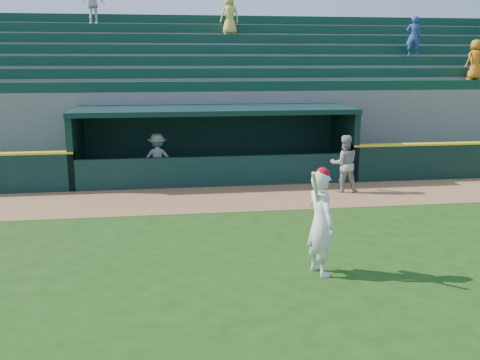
# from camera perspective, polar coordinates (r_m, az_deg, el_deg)

# --- Properties ---
(ground) EXTENTS (120.00, 120.00, 0.00)m
(ground) POSITION_cam_1_polar(r_m,az_deg,el_deg) (11.25, 1.17, -8.25)
(ground) COLOR #1C4010
(ground) RESTS_ON ground
(warning_track) EXTENTS (40.00, 3.00, 0.01)m
(warning_track) POSITION_cam_1_polar(r_m,az_deg,el_deg) (15.88, -1.69, -1.98)
(warning_track) COLOR olive
(warning_track) RESTS_ON ground
(dugout_player_front) EXTENTS (0.91, 0.74, 1.78)m
(dugout_player_front) POSITION_cam_1_polar(r_m,az_deg,el_deg) (16.85, 11.05, 1.72)
(dugout_player_front) COLOR #9A9A95
(dugout_player_front) RESTS_ON ground
(dugout_player_inside) EXTENTS (1.10, 0.68, 1.66)m
(dugout_player_inside) POSITION_cam_1_polar(r_m,az_deg,el_deg) (18.01, -8.77, 2.31)
(dugout_player_inside) COLOR #9F9F9A
(dugout_player_inside) RESTS_ON ground
(dugout) EXTENTS (9.40, 2.80, 2.46)m
(dugout) POSITION_cam_1_polar(r_m,az_deg,el_deg) (18.64, -2.80, 4.44)
(dugout) COLOR slate
(dugout) RESTS_ON ground
(stands) EXTENTS (34.50, 6.31, 7.11)m
(stands) POSITION_cam_1_polar(r_m,az_deg,el_deg) (23.07, -3.80, 8.58)
(stands) COLOR slate
(stands) RESTS_ON ground
(batter_at_plate) EXTENTS (0.68, 0.87, 2.10)m
(batter_at_plate) POSITION_cam_1_polar(r_m,az_deg,el_deg) (10.23, 8.61, -4.41)
(batter_at_plate) COLOR silver
(batter_at_plate) RESTS_ON ground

